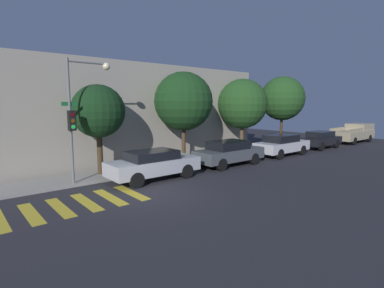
% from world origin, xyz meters
% --- Properties ---
extents(ground_plane, '(60.00, 60.00, 0.00)m').
position_xyz_m(ground_plane, '(0.00, 0.00, 0.00)').
color(ground_plane, '#28282D').
extents(sidewalk, '(26.00, 2.13, 0.14)m').
position_xyz_m(sidewalk, '(0.00, 4.26, 0.07)').
color(sidewalk, gray).
rests_on(sidewalk, ground).
extents(building_row, '(26.00, 6.00, 6.30)m').
position_xyz_m(building_row, '(0.00, 8.73, 3.15)').
color(building_row, '#A89E8E').
rests_on(building_row, ground).
extents(crosswalk, '(6.28, 2.60, 0.00)m').
position_xyz_m(crosswalk, '(-3.37, 0.80, 0.00)').
color(crosswalk, gold).
rests_on(crosswalk, ground).
extents(traffic_light_pole, '(2.34, 0.56, 5.82)m').
position_xyz_m(traffic_light_pole, '(-1.58, 3.37, 3.67)').
color(traffic_light_pole, slate).
rests_on(traffic_light_pole, ground).
extents(sedan_near_corner, '(4.66, 1.85, 1.49)m').
position_xyz_m(sedan_near_corner, '(1.50, 2.10, 0.81)').
color(sedan_near_corner, '#B7BABF').
rests_on(sedan_near_corner, ground).
extents(sedan_middle, '(4.66, 1.80, 1.55)m').
position_xyz_m(sedan_middle, '(6.96, 2.10, 0.83)').
color(sedan_middle, '#4C5156').
rests_on(sedan_middle, ground).
extents(sedan_far_end, '(4.63, 1.84, 1.55)m').
position_xyz_m(sedan_far_end, '(12.56, 2.10, 0.83)').
color(sedan_far_end, silver).
rests_on(sedan_far_end, ground).
extents(sedan_tail_of_row, '(4.23, 1.76, 1.48)m').
position_xyz_m(sedan_tail_of_row, '(18.26, 2.10, 0.79)').
color(sedan_tail_of_row, black).
rests_on(sedan_tail_of_row, ground).
extents(pickup_truck, '(5.69, 2.06, 1.81)m').
position_xyz_m(pickup_truck, '(24.86, 2.10, 0.93)').
color(pickup_truck, tan).
rests_on(pickup_truck, ground).
extents(tree_near_corner, '(2.73, 2.73, 4.79)m').
position_xyz_m(tree_near_corner, '(-0.27, 4.47, 3.40)').
color(tree_near_corner, '#42301E').
rests_on(tree_near_corner, ground).
extents(tree_midblock, '(3.67, 3.67, 5.79)m').
position_xyz_m(tree_midblock, '(5.27, 4.47, 3.94)').
color(tree_midblock, '#4C3823').
rests_on(tree_midblock, ground).
extents(tree_far_end, '(3.69, 3.69, 5.64)m').
position_xyz_m(tree_far_end, '(10.83, 4.47, 3.78)').
color(tree_far_end, brown).
rests_on(tree_far_end, ground).
extents(tree_behind_truck, '(3.72, 3.72, 6.11)m').
position_xyz_m(tree_behind_truck, '(15.94, 4.47, 4.24)').
color(tree_behind_truck, '#42301E').
rests_on(tree_behind_truck, ground).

